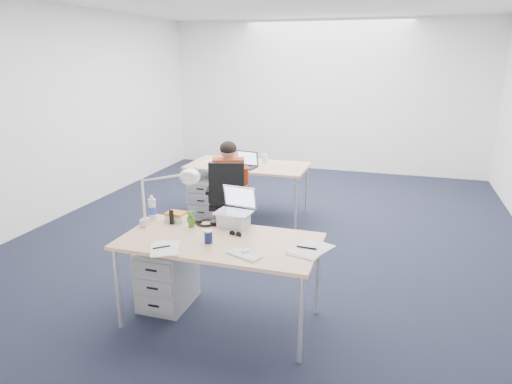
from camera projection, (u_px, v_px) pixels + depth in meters
The scene contains 24 objects.
floor at pixel (276, 231), 5.81m from camera, with size 7.00×7.00×0.00m, color black.
room at pixel (277, 94), 5.32m from camera, with size 6.02×7.02×2.80m.
desk_near at pixel (220, 245), 3.67m from camera, with size 1.60×0.80×0.73m.
desk_far at pixel (248, 168), 6.19m from camera, with size 1.60×0.80×0.73m.
office_chair at pixel (228, 217), 5.51m from camera, with size 0.77×0.77×0.99m.
seated_person at pixel (229, 188), 5.58m from camera, with size 0.51×0.71×1.19m.
drawer_pedestal_near at pixel (167, 275), 4.05m from camera, with size 0.40×0.50×0.55m, color #9C9FA1.
drawer_pedestal_far at pixel (208, 196), 6.34m from camera, with size 0.40×0.50×0.55m, color #9C9FA1.
silver_laptop at pixel (234, 208), 3.91m from camera, with size 0.31×0.24×0.32m, color silver, non-canonical shape.
wireless_keyboard at pixel (244, 255), 3.37m from camera, with size 0.27×0.11×0.01m, color white.
computer_mouse at pixel (245, 251), 3.41m from camera, with size 0.06×0.09×0.03m, color white.
headphones at pixel (206, 222), 4.00m from camera, with size 0.22×0.17×0.04m, color black, non-canonical shape.
can_koozie at pixel (208, 237), 3.58m from camera, with size 0.06×0.06×0.10m, color #162045.
water_bottle at pixel (152, 208), 4.08m from camera, with size 0.07×0.07×0.22m, color silver.
bear_figurine at pixel (191, 219), 3.92m from camera, with size 0.08×0.06×0.15m, color #2C691C, non-canonical shape.
book_stack at pixel (176, 217), 4.07m from camera, with size 0.18×0.13×0.08m, color silver.
cordless_phone at pixel (172, 217), 3.98m from camera, with size 0.03×0.02×0.13m, color black.
papers_left at pixel (164, 249), 3.48m from camera, with size 0.20×0.29×0.01m, color #FFEF93.
papers_right at pixel (310, 250), 3.46m from camera, with size 0.23×0.34×0.01m, color #FFEF93.
sunglasses at pixel (235, 234), 3.74m from camera, with size 0.11×0.05×0.03m, color black, non-canonical shape.
desk_lamp at pixel (161, 196), 3.82m from camera, with size 0.50×0.18×0.57m, color silver, non-canonical shape.
dark_laptop at pixel (244, 160), 5.97m from camera, with size 0.30×0.30×0.22m, color black, non-canonical shape.
far_cup at pixel (265, 158), 6.29m from camera, with size 0.08×0.08×0.11m, color white.
far_papers at pixel (214, 162), 6.30m from camera, with size 0.19×0.27×0.01m, color white.
Camera 1 is at (1.38, -5.24, 2.15)m, focal length 32.00 mm.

